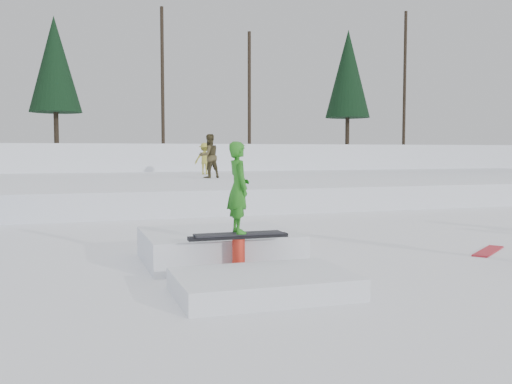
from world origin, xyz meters
name	(u,v)px	position (x,y,z in m)	size (l,w,h in m)	color
ground	(264,262)	(0.00, 0.00, 0.00)	(120.00, 120.00, 0.00)	white
snow_berm	(120,163)	(0.00, 30.00, 1.20)	(60.00, 14.00, 2.40)	white
snow_midrise	(147,187)	(0.00, 16.00, 0.40)	(50.00, 18.00, 0.80)	white
treeline	(215,70)	(6.18, 28.28, 7.45)	(40.24, 4.22, 10.50)	black
walker_olive	(209,156)	(2.52, 14.73, 1.76)	(0.93, 0.72, 1.91)	#453D22
walker_ygreen	(205,159)	(3.25, 18.74, 1.60)	(1.03, 0.59, 1.59)	#A4A036
loose_board_red	(488,251)	(4.50, -0.40, 0.01)	(1.40, 0.28, 0.03)	#B2212C
jib_rail_feature	(229,251)	(-0.77, -0.42, 0.30)	(2.60, 4.40, 2.11)	white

